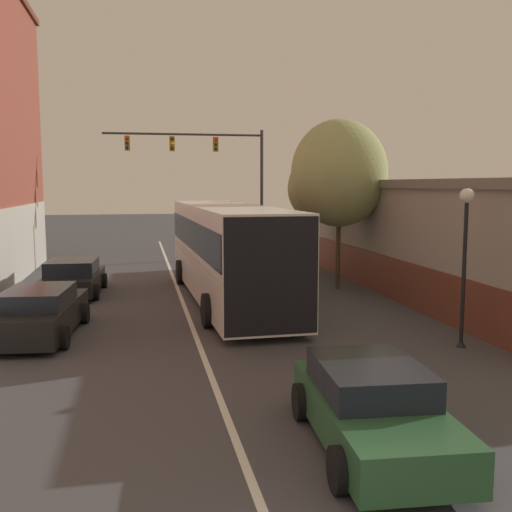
{
  "coord_description": "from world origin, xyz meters",
  "views": [
    {
      "loc": [
        -1.47,
        -4.39,
        4.13
      ],
      "look_at": [
        2.37,
        15.09,
        1.74
      ],
      "focal_mm": 42.0,
      "sensor_mm": 36.0,
      "label": 1
    }
  ],
  "objects_px": {
    "traffic_signal_gantry": "(212,162)",
    "street_lamp": "(465,245)",
    "hatchback_foreground": "(373,408)",
    "parked_car_left_mid": "(40,313)",
    "street_tree_far": "(317,188)",
    "bus": "(227,247)",
    "street_tree_near": "(339,173)",
    "parked_car_left_near": "(73,278)"
  },
  "relations": [
    {
      "from": "traffic_signal_gantry",
      "to": "street_lamp",
      "type": "distance_m",
      "value": 20.61
    },
    {
      "from": "street_tree_far",
      "to": "bus",
      "type": "bearing_deg",
      "value": -131.85
    },
    {
      "from": "parked_car_left_near",
      "to": "street_tree_far",
      "type": "xyz_separation_m",
      "value": [
        10.51,
        3.33,
        3.3
      ]
    },
    {
      "from": "parked_car_left_near",
      "to": "street_tree_far",
      "type": "bearing_deg",
      "value": -69.24
    },
    {
      "from": "parked_car_left_mid",
      "to": "traffic_signal_gantry",
      "type": "relative_size",
      "value": 0.54
    },
    {
      "from": "street_tree_near",
      "to": "street_tree_far",
      "type": "bearing_deg",
      "value": 85.11
    },
    {
      "from": "parked_car_left_near",
      "to": "street_lamp",
      "type": "distance_m",
      "value": 14.27
    },
    {
      "from": "parked_car_left_near",
      "to": "street_tree_near",
      "type": "distance_m",
      "value": 10.92
    },
    {
      "from": "parked_car_left_mid",
      "to": "street_tree_far",
      "type": "height_order",
      "value": "street_tree_far"
    },
    {
      "from": "traffic_signal_gantry",
      "to": "street_tree_far",
      "type": "bearing_deg",
      "value": -61.24
    },
    {
      "from": "bus",
      "to": "traffic_signal_gantry",
      "type": "relative_size",
      "value": 1.43
    },
    {
      "from": "hatchback_foreground",
      "to": "street_lamp",
      "type": "relative_size",
      "value": 1.05
    },
    {
      "from": "parked_car_left_near",
      "to": "traffic_signal_gantry",
      "type": "xyz_separation_m",
      "value": [
        6.56,
        10.53,
        4.7
      ]
    },
    {
      "from": "traffic_signal_gantry",
      "to": "bus",
      "type": "bearing_deg",
      "value": -94.63
    },
    {
      "from": "bus",
      "to": "street_lamp",
      "type": "bearing_deg",
      "value": -147.79
    },
    {
      "from": "hatchback_foreground",
      "to": "street_lamp",
      "type": "distance_m",
      "value": 7.01
    },
    {
      "from": "hatchback_foreground",
      "to": "traffic_signal_gantry",
      "type": "xyz_separation_m",
      "value": [
        0.56,
        25.09,
        4.7
      ]
    },
    {
      "from": "hatchback_foreground",
      "to": "parked_car_left_near",
      "type": "relative_size",
      "value": 0.98
    },
    {
      "from": "bus",
      "to": "parked_car_left_near",
      "type": "xyz_separation_m",
      "value": [
        -5.52,
        2.24,
        -1.27
      ]
    },
    {
      "from": "traffic_signal_gantry",
      "to": "street_tree_near",
      "type": "relative_size",
      "value": 1.34
    },
    {
      "from": "bus",
      "to": "parked_car_left_near",
      "type": "relative_size",
      "value": 2.94
    },
    {
      "from": "parked_car_left_mid",
      "to": "street_tree_far",
      "type": "xyz_separation_m",
      "value": [
        10.73,
        9.66,
        3.28
      ]
    },
    {
      "from": "hatchback_foreground",
      "to": "street_lamp",
      "type": "xyz_separation_m",
      "value": [
        4.44,
        5.04,
        1.99
      ]
    },
    {
      "from": "hatchback_foreground",
      "to": "street_tree_far",
      "type": "relative_size",
      "value": 0.77
    },
    {
      "from": "parked_car_left_near",
      "to": "traffic_signal_gantry",
      "type": "relative_size",
      "value": 0.49
    },
    {
      "from": "parked_car_left_near",
      "to": "street_tree_far",
      "type": "relative_size",
      "value": 0.79
    },
    {
      "from": "bus",
      "to": "street_tree_near",
      "type": "xyz_separation_m",
      "value": [
        4.65,
        1.56,
        2.64
      ]
    },
    {
      "from": "hatchback_foreground",
      "to": "parked_car_left_near",
      "type": "height_order",
      "value": "parked_car_left_near"
    },
    {
      "from": "bus",
      "to": "hatchback_foreground",
      "type": "height_order",
      "value": "bus"
    },
    {
      "from": "parked_car_left_near",
      "to": "street_lamp",
      "type": "bearing_deg",
      "value": -129.16
    },
    {
      "from": "hatchback_foreground",
      "to": "street_tree_near",
      "type": "distance_m",
      "value": 15.01
    },
    {
      "from": "bus",
      "to": "hatchback_foreground",
      "type": "distance_m",
      "value": 12.39
    },
    {
      "from": "traffic_signal_gantry",
      "to": "street_tree_far",
      "type": "distance_m",
      "value": 8.34
    },
    {
      "from": "parked_car_left_near",
      "to": "street_tree_far",
      "type": "distance_m",
      "value": 11.51
    },
    {
      "from": "parked_car_left_mid",
      "to": "street_lamp",
      "type": "height_order",
      "value": "street_lamp"
    },
    {
      "from": "bus",
      "to": "street_tree_near",
      "type": "distance_m",
      "value": 5.57
    },
    {
      "from": "parked_car_left_near",
      "to": "traffic_signal_gantry",
      "type": "height_order",
      "value": "traffic_signal_gantry"
    },
    {
      "from": "parked_car_left_mid",
      "to": "traffic_signal_gantry",
      "type": "distance_m",
      "value": 18.77
    },
    {
      "from": "bus",
      "to": "traffic_signal_gantry",
      "type": "bearing_deg",
      "value": -6.48
    },
    {
      "from": "street_lamp",
      "to": "parked_car_left_mid",
      "type": "bearing_deg",
      "value": 163.34
    },
    {
      "from": "street_lamp",
      "to": "street_tree_near",
      "type": "distance_m",
      "value": 9.05
    },
    {
      "from": "bus",
      "to": "parked_car_left_mid",
      "type": "distance_m",
      "value": 7.16
    }
  ]
}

